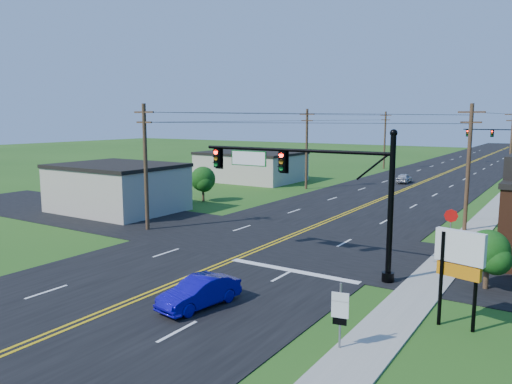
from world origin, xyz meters
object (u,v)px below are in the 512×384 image
Objects in this scene: signal_mast_far at (498,138)px; stop_sign at (451,220)px; route_sign at (340,311)px; signal_mast_main at (308,180)px; blue_car at (199,293)px.

stop_sign is at bearing -85.11° from signal_mast_far.
route_sign is at bearing -99.89° from stop_sign.
route_sign is 1.02× the size of stop_sign.
signal_mast_main is 4.68× the size of route_sign.
blue_car is (-1.35, -79.57, -3.91)m from signal_mast_far.
signal_mast_main is at bearing 90.11° from blue_car.
blue_car is at bearing -99.35° from signal_mast_main.
signal_mast_far is 2.86× the size of blue_car.
signal_mast_main and signal_mast_far have the same top height.
route_sign is (6.61, -0.45, 0.77)m from blue_car.
route_sign is 17.00m from stop_sign.
signal_mast_main reaches higher than route_sign.
signal_mast_main is at bearing 112.10° from route_sign.
route_sign is (5.36, -8.02, -3.34)m from signal_mast_main.
stop_sign is at bearing 77.90° from route_sign.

